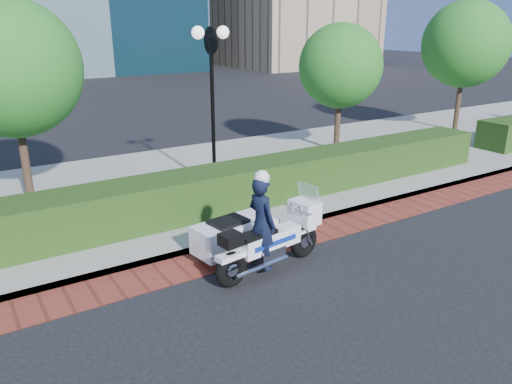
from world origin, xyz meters
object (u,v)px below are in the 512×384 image
tree_b (11,69)px  tree_d (466,44)px  lamppost (212,83)px  police_motorcycle (253,233)px  tree_c (340,66)px

tree_b → tree_d: tree_d is taller
lamppost → police_motorcycle: (-1.45, -4.31, -2.27)m
lamppost → tree_c: size_ratio=0.98×
tree_b → police_motorcycle: 6.95m
tree_c → tree_d: (6.50, 0.00, 0.56)m
lamppost → police_motorcycle: 5.08m
tree_d → police_motorcycle: 14.86m
tree_c → tree_d: 6.52m
tree_b → tree_c: tree_b is taller
police_motorcycle → tree_c: bearing=30.5°
tree_d → police_motorcycle: size_ratio=2.08×
lamppost → tree_c: (5.50, 1.30, 0.09)m
tree_b → police_motorcycle: size_ratio=1.97×
lamppost → tree_d: bearing=6.2°
police_motorcycle → tree_d: bearing=14.3°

